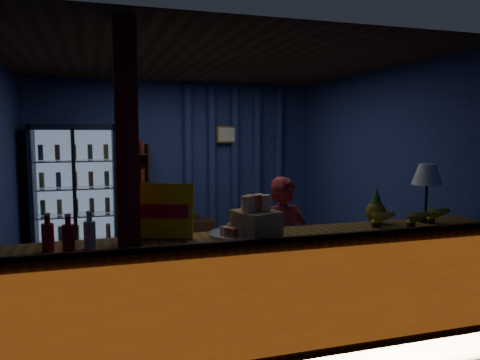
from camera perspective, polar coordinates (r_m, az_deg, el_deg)
The scene contains 19 objects.
ground at distance 5.82m, azimuth -3.96°, elevation -12.03°, with size 4.60×4.60×0.00m, color #515154.
room_walls at distance 5.55m, azimuth -4.07°, elevation 3.60°, with size 4.60×4.60×4.60m.
counter at distance 3.93m, azimuth 2.71°, elevation -13.54°, with size 4.40×0.57×0.99m.
support_post at distance 3.53m, azimuth -13.49°, elevation -2.15°, with size 0.16×0.16×2.60m, color maroon.
beverage_cooler at distance 7.36m, azimuth -19.42°, elevation -1.15°, with size 1.20×0.62×1.90m.
bottle_shelf at distance 7.54m, azimuth -12.88°, elevation -1.88°, with size 0.50×0.28×1.60m.
curtain_folds at distance 7.89m, azimuth -0.61°, elevation 2.29°, with size 1.74×0.14×2.50m.
framed_picture at distance 7.79m, azimuth -1.58°, elevation 5.55°, with size 0.36×0.04×0.28m.
shopkeeper at distance 4.52m, azimuth 5.51°, elevation -8.30°, with size 0.50×0.33×1.36m, color maroon.
green_chair at distance 7.39m, azimuth 3.63°, elevation -6.06°, with size 0.57×0.58×0.53m, color #59B35A.
side_table at distance 7.25m, azimuth -5.28°, elevation -6.60°, with size 0.50×0.36×0.54m.
yellow_sign at distance 3.74m, azimuth -9.79°, elevation -3.73°, with size 0.54×0.30×0.43m.
soda_bottles at distance 3.52m, azimuth -20.14°, elevation -6.34°, with size 0.36×0.16×0.27m.
snack_box_left at distance 3.74m, azimuth 2.25°, elevation -5.17°, with size 0.39×0.36×0.33m.
snack_box_centre at distance 3.88m, azimuth 1.54°, elevation -4.84°, with size 0.37×0.33×0.32m.
pastry_tray at distance 3.79m, azimuth 0.07°, elevation -6.39°, with size 0.52×0.52×0.08m.
banana_bunches at distance 4.40m, azimuth 19.96°, elevation -4.22°, with size 0.84×0.31×0.18m.
table_lamp at distance 4.63m, azimuth 21.84°, elevation 0.37°, with size 0.28×0.28×0.54m.
pineapple at distance 4.46m, azimuth 16.25°, elevation -3.41°, with size 0.19×0.19×0.32m.
Camera 1 is at (-1.29, -5.39, 1.78)m, focal length 35.00 mm.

